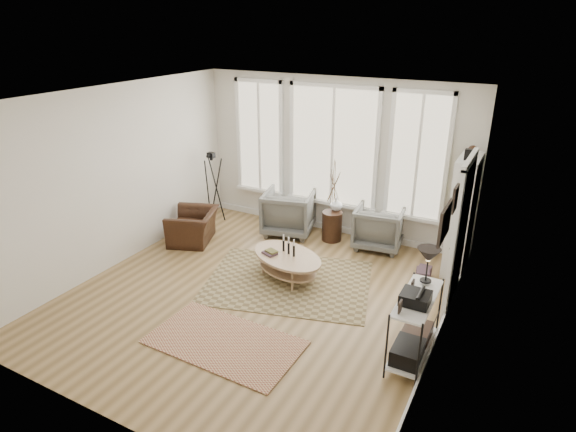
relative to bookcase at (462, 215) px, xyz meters
The scene contains 17 objects.
room 3.30m from the bookcase, 137.70° to the right, with size 5.50×5.54×2.90m.
bay_window 2.57m from the bookcase, 168.63° to the left, with size 4.14×0.12×2.24m.
door 1.10m from the bookcase, 82.91° to the right, with size 0.09×1.06×2.22m.
bookcase is the anchor object (origin of this frame).
low_shelf 2.56m from the bookcase, 91.28° to the right, with size 0.38×1.08×1.30m.
wall_art 2.66m from the bookcase, 86.75° to the right, with size 0.04×0.88×0.44m.
rug_main 2.92m from the bookcase, 143.18° to the right, with size 2.49×1.87×0.01m, color brown.
rug_runner 4.15m from the bookcase, 123.25° to the right, with size 1.92×1.07×0.01m, color brown.
coffee_table 2.85m from the bookcase, 145.99° to the right, with size 1.49×1.22×0.59m.
armchair_left 3.13m from the bookcase, behind, with size 0.90×0.93×0.84m, color slate.
armchair_right 1.51m from the bookcase, behind, with size 0.82×0.84×0.77m, color slate.
side_table 2.24m from the bookcase, behind, with size 0.37×0.37×1.54m.
vase 2.25m from the bookcase, behind, with size 0.23×0.23×0.24m, color silver.
accent_chair 4.64m from the bookcase, 165.50° to the right, with size 0.79×0.91×0.59m, color #321C10.
tripod_camera 4.70m from the bookcase, behind, with size 0.50×0.50×1.42m.
book_stack_near 1.08m from the bookcase, 127.76° to the right, with size 0.20×0.25×0.16m, color brown.
book_stack_far 1.12m from the bookcase, 123.19° to the right, with size 0.20×0.25×0.16m, color brown.
Camera 1 is at (3.29, -5.22, 3.82)m, focal length 30.00 mm.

